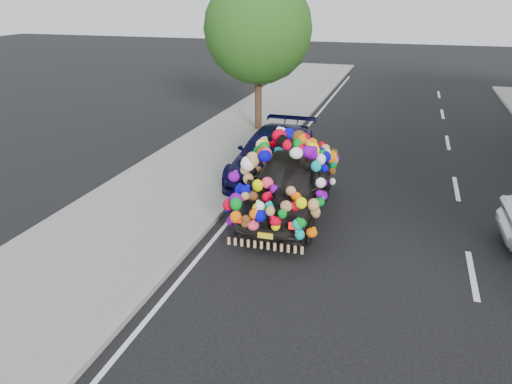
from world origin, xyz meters
TOP-DOWN VIEW (x-y plane):
  - ground at (0.00, 0.00)m, footprint 100.00×100.00m
  - sidewalk at (-4.30, 0.00)m, footprint 4.00×60.00m
  - kerb at (-2.35, 0.00)m, footprint 0.15×60.00m
  - lane_markings at (3.60, 0.00)m, footprint 6.00×50.00m
  - tree_near_sidewalk at (-3.80, 9.50)m, footprint 4.20×4.20m
  - plush_art_car at (-0.71, 1.83)m, footprint 2.30×4.76m
  - navy_sedan at (-1.80, 4.50)m, footprint 2.02×4.91m

SIDE VIEW (x-z plane):
  - ground at x=0.00m, z-range 0.00..0.00m
  - lane_markings at x=3.60m, z-range 0.00..0.01m
  - sidewalk at x=-4.30m, z-range 0.00..0.12m
  - kerb at x=-2.35m, z-range 0.00..0.13m
  - navy_sedan at x=-1.80m, z-range 0.00..1.42m
  - plush_art_car at x=-0.71m, z-range 0.03..2.21m
  - tree_near_sidewalk at x=-3.80m, z-range 0.96..7.09m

